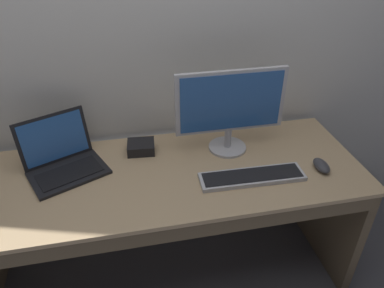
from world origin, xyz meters
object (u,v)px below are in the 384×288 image
object	(u,v)px
external_monitor	(230,108)
external_drive_box	(141,147)
laptop_black	(63,159)
computer_mouse	(321,166)
wired_keyboard	(252,177)

from	to	relation	value
external_monitor	external_drive_box	size ratio (longest dim) A/B	3.98
laptop_black	computer_mouse	distance (m)	1.20
wired_keyboard	external_drive_box	world-z (taller)	external_drive_box
external_drive_box	external_monitor	bearing A→B (deg)	-9.42
laptop_black	computer_mouse	world-z (taller)	laptop_black
external_monitor	computer_mouse	xyz separation A→B (m)	(0.38, -0.25, -0.21)
laptop_black	external_drive_box	world-z (taller)	laptop_black
wired_keyboard	computer_mouse	xyz separation A→B (m)	(0.34, 0.00, 0.01)
laptop_black	computer_mouse	bearing A→B (deg)	-11.86
computer_mouse	laptop_black	bearing A→B (deg)	168.14
wired_keyboard	external_drive_box	distance (m)	0.57
external_drive_box	wired_keyboard	bearing A→B (deg)	-34.47
laptop_black	wired_keyboard	bearing A→B (deg)	-16.57
laptop_black	wired_keyboard	xyz separation A→B (m)	(0.83, -0.25, -0.04)
external_monitor	computer_mouse	world-z (taller)	external_monitor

